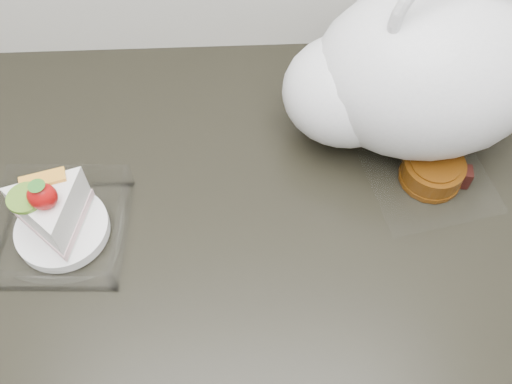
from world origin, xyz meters
name	(u,v)px	position (x,y,z in m)	size (l,w,h in m)	color
counter	(234,311)	(0.00, 1.69, 0.45)	(2.04, 0.64, 0.90)	black
cake_tray	(58,221)	(-0.22, 1.63, 0.94)	(0.18, 0.18, 0.14)	white
mooncake_wrap	(433,172)	(0.30, 1.70, 0.92)	(0.20, 0.20, 0.04)	white
plastic_bag	(412,75)	(0.27, 1.80, 1.02)	(0.41, 0.32, 0.30)	white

